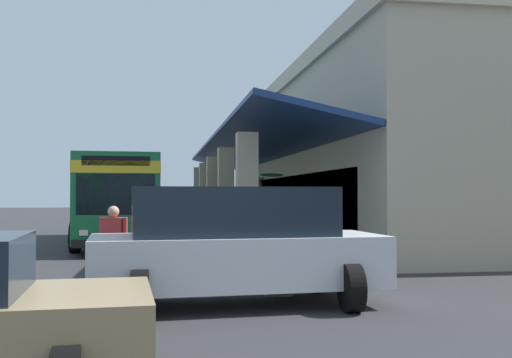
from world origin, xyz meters
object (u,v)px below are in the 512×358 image
(transit_bus, at_px, (119,194))
(parked_suv_white, at_px, (236,244))
(pedestrian, at_px, (113,244))
(potted_palm, at_px, (260,223))

(transit_bus, height_order, parked_suv_white, transit_bus)
(pedestrian, distance_m, potted_palm, 11.41)
(transit_bus, xyz_separation_m, potted_palm, (1.15, 5.24, -1.08))
(parked_suv_white, xyz_separation_m, potted_palm, (-12.27, 2.42, -0.24))
(pedestrian, bearing_deg, potted_palm, 156.50)
(transit_bus, height_order, pedestrian, transit_bus)
(transit_bus, bearing_deg, parked_suv_white, 11.85)
(transit_bus, bearing_deg, potted_palm, 77.60)
(pedestrian, xyz_separation_m, potted_palm, (-10.46, 4.55, -0.14))
(pedestrian, relative_size, potted_palm, 0.61)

